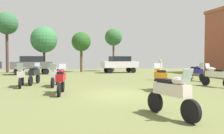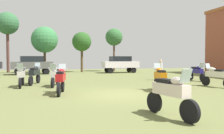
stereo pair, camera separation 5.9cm
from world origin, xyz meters
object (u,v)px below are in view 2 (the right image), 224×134
(motorcycle_8, at_px, (35,74))
(person_1, at_px, (161,68))
(motorcycle_9, at_px, (216,75))
(car_2, at_px, (32,64))
(motorcycle_6, at_px, (61,79))
(tree_1, at_px, (45,40))
(car_3, at_px, (120,63))
(motorcycle_1, at_px, (21,75))
(tree_3, at_px, (114,37))
(motorcycle_5, at_px, (197,72))
(tree_6, at_px, (82,42))
(tree_4, at_px, (7,24))
(motorcycle_2, at_px, (55,75))
(motorcycle_10, at_px, (171,93))
(motorcycle_4, at_px, (160,78))

(motorcycle_8, bearing_deg, person_1, 17.89)
(motorcycle_9, height_order, car_2, car_2)
(motorcycle_6, distance_m, tree_1, 17.77)
(motorcycle_9, height_order, person_1, person_1)
(car_3, height_order, tree_1, tree_1)
(motorcycle_1, xyz_separation_m, tree_3, (9.92, 15.11, 3.82))
(motorcycle_8, distance_m, car_3, 13.91)
(motorcycle_1, bearing_deg, motorcycle_8, -118.78)
(car_2, bearing_deg, car_3, -98.38)
(motorcycle_5, bearing_deg, tree_6, -62.16)
(car_2, xyz_separation_m, tree_3, (10.26, 3.56, 3.38))
(person_1, height_order, tree_3, tree_3)
(car_2, distance_m, tree_3, 11.37)
(tree_3, bearing_deg, tree_4, 178.60)
(car_2, bearing_deg, motorcycle_6, -179.94)
(person_1, bearing_deg, motorcycle_2, 138.62)
(person_1, xyz_separation_m, tree_3, (-0.45, 13.14, 3.58))
(motorcycle_5, height_order, tree_1, tree_1)
(motorcycle_5, distance_m, tree_1, 18.09)
(car_2, distance_m, tree_4, 6.87)
(motorcycle_5, xyz_separation_m, motorcycle_10, (-7.54, -9.79, 0.03))
(tree_1, height_order, tree_4, tree_4)
(car_2, bearing_deg, motorcycle_8, 175.91)
(motorcycle_4, distance_m, person_1, 6.39)
(car_3, bearing_deg, person_1, 179.28)
(car_2, bearing_deg, tree_4, 28.53)
(motorcycle_5, distance_m, tree_6, 15.90)
(motorcycle_1, bearing_deg, motorcycle_10, 119.49)
(motorcycle_5, bearing_deg, tree_3, -78.73)
(car_3, bearing_deg, motorcycle_5, -168.24)
(car_3, bearing_deg, motorcycle_9, -176.37)
(motorcycle_8, height_order, tree_6, tree_6)
(tree_1, bearing_deg, tree_4, 161.47)
(motorcycle_10, relative_size, person_1, 1.32)
(motorcycle_8, xyz_separation_m, car_2, (-1.03, 10.21, 0.45))
(motorcycle_8, relative_size, tree_1, 0.38)
(motorcycle_1, height_order, motorcycle_2, motorcycle_1)
(motorcycle_2, bearing_deg, car_2, -66.62)
(motorcycle_9, xyz_separation_m, person_1, (-1.39, 4.88, 0.25))
(motorcycle_10, relative_size, tree_1, 0.39)
(motorcycle_4, height_order, motorcycle_9, motorcycle_4)
(motorcycle_8, bearing_deg, tree_6, 84.09)
(car_3, height_order, person_1, car_3)
(motorcycle_1, relative_size, car_3, 0.51)
(car_3, bearing_deg, tree_3, -5.25)
(tree_3, relative_size, tree_4, 0.78)
(tree_1, relative_size, tree_3, 0.97)
(motorcycle_5, bearing_deg, motorcycle_4, 39.87)
(motorcycle_1, bearing_deg, motorcycle_4, 152.20)
(motorcycle_10, bearing_deg, motorcycle_2, -82.69)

